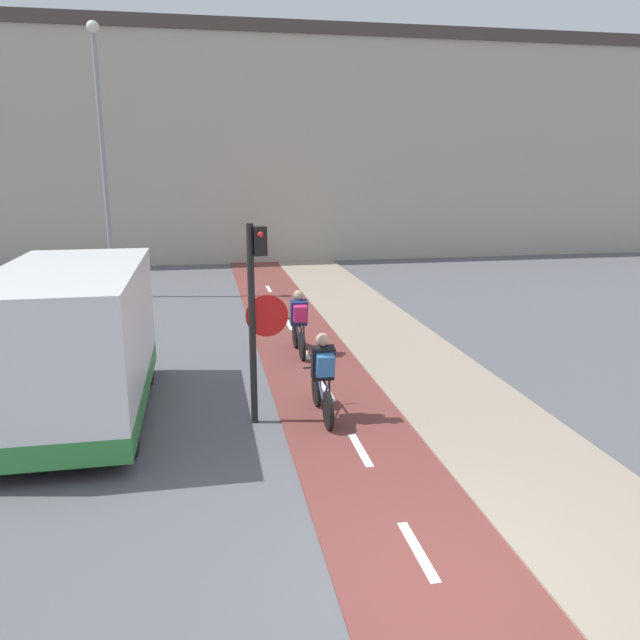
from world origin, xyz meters
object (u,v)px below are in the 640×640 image
at_px(street_lamp_far, 102,138).
at_px(van, 74,347).
at_px(traffic_light_pole, 257,303).
at_px(cyclist_near, 323,378).
at_px(cyclist_far, 299,324).

bearing_deg(street_lamp_far, van, -85.87).
xyz_separation_m(traffic_light_pole, cyclist_near, (1.03, -0.03, -1.28)).
xyz_separation_m(street_lamp_far, van, (0.74, -10.17, -3.62)).
bearing_deg(traffic_light_pole, van, 166.44).
height_order(traffic_light_pole, van, traffic_light_pole).
bearing_deg(cyclist_near, cyclist_far, 87.35).
distance_m(traffic_light_pole, van, 3.06).
distance_m(cyclist_near, cyclist_far, 3.61).
distance_m(cyclist_far, van, 5.03).
relative_size(traffic_light_pole, street_lamp_far, 0.39).
distance_m(street_lamp_far, cyclist_near, 12.56).
height_order(traffic_light_pole, cyclist_near, traffic_light_pole).
distance_m(street_lamp_far, cyclist_far, 9.68).
bearing_deg(cyclist_near, traffic_light_pole, 178.12).
height_order(cyclist_near, van, van).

